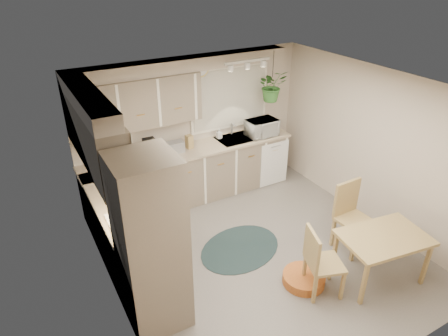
{
  "coord_description": "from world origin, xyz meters",
  "views": [
    {
      "loc": [
        -2.63,
        -3.65,
        3.75
      ],
      "look_at": [
        -0.27,
        0.55,
        1.19
      ],
      "focal_mm": 32.0,
      "sensor_mm": 36.0,
      "label": 1
    }
  ],
  "objects_px": {
    "braided_rug": "(240,248)",
    "pet_bed": "(304,279)",
    "chair_back": "(356,219)",
    "dining_table": "(380,257)",
    "chair_left": "(325,262)",
    "microwave": "(262,126)"
  },
  "relations": [
    {
      "from": "braided_rug",
      "to": "chair_back",
      "type": "bearing_deg",
      "value": -28.7
    },
    {
      "from": "dining_table",
      "to": "chair_back",
      "type": "xyz_separation_m",
      "value": [
        0.16,
        0.6,
        0.17
      ]
    },
    {
      "from": "braided_rug",
      "to": "microwave",
      "type": "xyz_separation_m",
      "value": [
        1.33,
        1.49,
        1.12
      ]
    },
    {
      "from": "chair_left",
      "to": "chair_back",
      "type": "relative_size",
      "value": 0.91
    },
    {
      "from": "chair_back",
      "to": "microwave",
      "type": "bearing_deg",
      "value": -89.83
    },
    {
      "from": "chair_left",
      "to": "chair_back",
      "type": "distance_m",
      "value": 1.03
    },
    {
      "from": "dining_table",
      "to": "chair_left",
      "type": "bearing_deg",
      "value": 167.47
    },
    {
      "from": "chair_left",
      "to": "pet_bed",
      "type": "xyz_separation_m",
      "value": [
        -0.11,
        0.22,
        -0.4
      ]
    },
    {
      "from": "chair_back",
      "to": "braided_rug",
      "type": "bearing_deg",
      "value": -30.52
    },
    {
      "from": "dining_table",
      "to": "braided_rug",
      "type": "distance_m",
      "value": 1.89
    },
    {
      "from": "chair_left",
      "to": "braided_rug",
      "type": "distance_m",
      "value": 1.37
    },
    {
      "from": "dining_table",
      "to": "braided_rug",
      "type": "xyz_separation_m",
      "value": [
        -1.25,
        1.37,
        -0.33
      ]
    },
    {
      "from": "braided_rug",
      "to": "pet_bed",
      "type": "bearing_deg",
      "value": -69.69
    },
    {
      "from": "chair_back",
      "to": "pet_bed",
      "type": "distance_m",
      "value": 1.15
    },
    {
      "from": "chair_back",
      "to": "pet_bed",
      "type": "relative_size",
      "value": 1.85
    },
    {
      "from": "chair_back",
      "to": "dining_table",
      "type": "bearing_deg",
      "value": 73.72
    },
    {
      "from": "chair_left",
      "to": "microwave",
      "type": "distance_m",
      "value": 2.9
    },
    {
      "from": "chair_left",
      "to": "braided_rug",
      "type": "relative_size",
      "value": 0.73
    },
    {
      "from": "chair_back",
      "to": "microwave",
      "type": "distance_m",
      "value": 2.35
    },
    {
      "from": "chair_back",
      "to": "braided_rug",
      "type": "height_order",
      "value": "chair_back"
    },
    {
      "from": "dining_table",
      "to": "pet_bed",
      "type": "bearing_deg",
      "value": 156.31
    },
    {
      "from": "dining_table",
      "to": "braided_rug",
      "type": "height_order",
      "value": "dining_table"
    }
  ]
}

